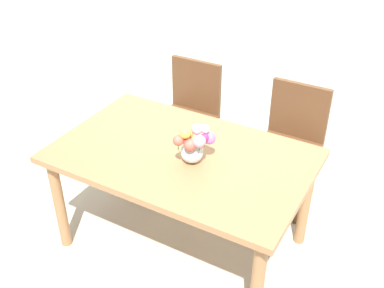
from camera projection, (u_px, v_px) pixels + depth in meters
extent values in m
plane|color=#B7AD99|center=(183.00, 242.00, 3.18)|extent=(12.00, 12.00, 0.00)
cube|color=#9E7047|center=(182.00, 156.00, 2.79)|extent=(1.53, 0.96, 0.04)
cylinder|color=#9E7047|center=(59.00, 204.00, 2.98)|extent=(0.07, 0.07, 0.69)
cylinder|color=#9E7047|center=(257.00, 288.00, 2.42)|extent=(0.07, 0.07, 0.69)
cylinder|color=#9E7047|center=(132.00, 145.00, 3.56)|extent=(0.07, 0.07, 0.69)
cylinder|color=#9E7047|center=(305.00, 202.00, 3.00)|extent=(0.07, 0.07, 0.69)
cube|color=brown|center=(184.00, 121.00, 3.64)|extent=(0.42, 0.42, 0.04)
cylinder|color=brown|center=(193.00, 164.00, 3.57)|extent=(0.04, 0.04, 0.44)
cylinder|color=brown|center=(154.00, 151.00, 3.71)|extent=(0.04, 0.04, 0.44)
cylinder|color=brown|center=(214.00, 142.00, 3.83)|extent=(0.04, 0.04, 0.44)
cylinder|color=brown|center=(177.00, 131.00, 3.98)|extent=(0.04, 0.04, 0.44)
cube|color=brown|center=(196.00, 85.00, 3.66)|extent=(0.42, 0.04, 0.42)
cube|color=brown|center=(286.00, 150.00, 3.30)|extent=(0.42, 0.42, 0.04)
cylinder|color=brown|center=(298.00, 199.00, 3.22)|extent=(0.04, 0.04, 0.44)
cylinder|color=brown|center=(250.00, 183.00, 3.37)|extent=(0.04, 0.04, 0.44)
cylinder|color=brown|center=(314.00, 172.00, 3.48)|extent=(0.04, 0.04, 0.44)
cylinder|color=brown|center=(269.00, 158.00, 3.63)|extent=(0.04, 0.04, 0.44)
cube|color=brown|center=(299.00, 111.00, 3.31)|extent=(0.42, 0.04, 0.42)
sphere|color=silver|center=(192.00, 152.00, 2.67)|extent=(0.13, 0.13, 0.13)
sphere|color=#B266C6|center=(209.00, 138.00, 2.64)|extent=(0.07, 0.07, 0.07)
cylinder|color=#478438|center=(209.00, 141.00, 2.65)|extent=(0.01, 0.01, 0.04)
sphere|color=#E55B4C|center=(187.00, 141.00, 2.59)|extent=(0.05, 0.05, 0.05)
cylinder|color=#478438|center=(187.00, 145.00, 2.61)|extent=(0.01, 0.01, 0.05)
sphere|color=#EA9EBC|center=(197.00, 129.00, 2.59)|extent=(0.07, 0.07, 0.07)
cylinder|color=#478438|center=(197.00, 137.00, 2.62)|extent=(0.01, 0.01, 0.11)
sphere|color=#EFD14C|center=(188.00, 135.00, 2.62)|extent=(0.05, 0.05, 0.05)
cylinder|color=#478438|center=(188.00, 139.00, 2.64)|extent=(0.01, 0.01, 0.06)
sphere|color=#EA9EBC|center=(199.00, 141.00, 2.57)|extent=(0.07, 0.07, 0.07)
cylinder|color=#478438|center=(199.00, 146.00, 2.58)|extent=(0.01, 0.01, 0.06)
sphere|color=white|center=(205.00, 129.00, 2.60)|extent=(0.05, 0.05, 0.05)
cylinder|color=#478438|center=(205.00, 136.00, 2.63)|extent=(0.01, 0.01, 0.10)
sphere|color=#D12D66|center=(205.00, 138.00, 2.61)|extent=(0.05, 0.05, 0.05)
cylinder|color=#478438|center=(205.00, 142.00, 2.62)|extent=(0.01, 0.01, 0.06)
sphere|color=#E55B4C|center=(178.00, 141.00, 2.57)|extent=(0.06, 0.06, 0.06)
cylinder|color=#478438|center=(178.00, 146.00, 2.58)|extent=(0.01, 0.01, 0.07)
sphere|color=#EFD14C|center=(185.00, 133.00, 2.56)|extent=(0.07, 0.07, 0.07)
cylinder|color=#478438|center=(185.00, 141.00, 2.59)|extent=(0.01, 0.01, 0.11)
sphere|color=#E55B4C|center=(190.00, 145.00, 2.57)|extent=(0.07, 0.07, 0.07)
cylinder|color=#478438|center=(190.00, 148.00, 2.58)|extent=(0.01, 0.01, 0.04)
ellipsoid|color=#478438|center=(186.00, 136.00, 2.65)|extent=(0.07, 0.03, 0.02)
ellipsoid|color=#478438|center=(184.00, 142.00, 2.65)|extent=(0.07, 0.05, 0.03)
ellipsoid|color=#478438|center=(189.00, 144.00, 2.58)|extent=(0.04, 0.07, 0.02)
ellipsoid|color=#478438|center=(197.00, 146.00, 2.58)|extent=(0.07, 0.06, 0.03)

